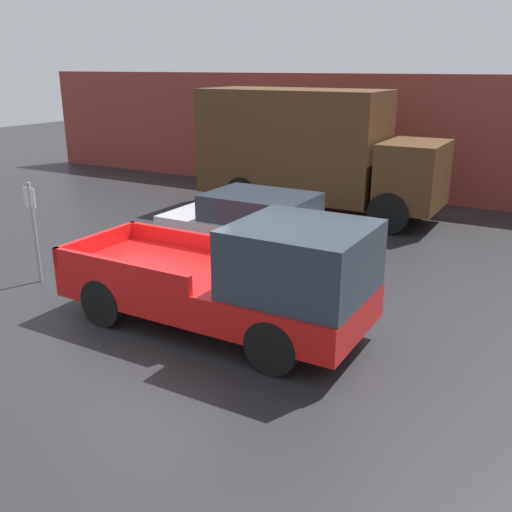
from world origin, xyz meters
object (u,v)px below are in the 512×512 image
object	(u,v)px
pickup_truck	(241,279)
parking_sign	(34,227)
car	(257,226)
delivery_truck	(309,148)

from	to	relation	value
pickup_truck	parking_sign	world-z (taller)	parking_sign
car	delivery_truck	bearing A→B (deg)	100.75
pickup_truck	car	xyz separation A→B (m)	(-1.63, 3.39, -0.16)
pickup_truck	delivery_truck	distance (m)	8.39
pickup_truck	parking_sign	size ratio (longest dim) A/B	2.54
pickup_truck	parking_sign	distance (m)	4.79
pickup_truck	delivery_truck	xyz separation A→B (m)	(-2.50, 7.95, 0.97)
delivery_truck	car	bearing A→B (deg)	-79.25
delivery_truck	pickup_truck	bearing A→B (deg)	-72.55
parking_sign	car	bearing A→B (deg)	47.42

